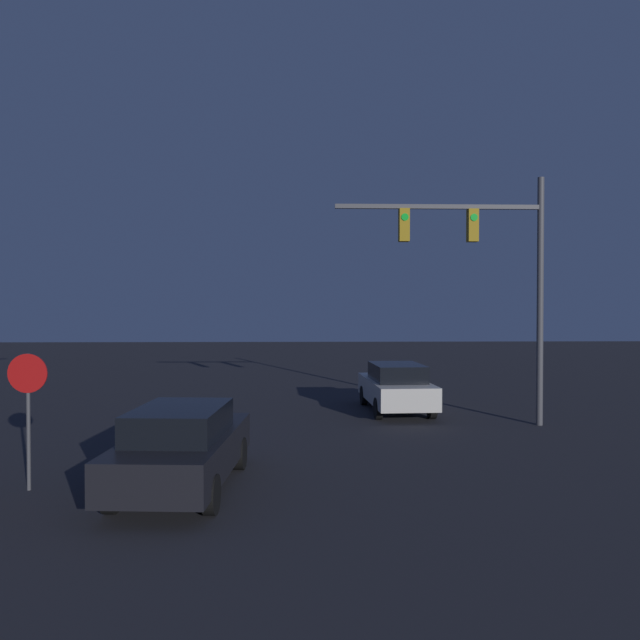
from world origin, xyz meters
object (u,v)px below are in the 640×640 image
Objects in this scene: car_far at (396,387)px; stop_sign at (28,395)px; car_near at (183,446)px; traffic_signal_mast at (489,260)px.

car_far is 1.85× the size of stop_sign.
car_near is 2.90m from stop_sign.
stop_sign reaches higher than car_near.
car_near is 0.67× the size of traffic_signal_mast.
stop_sign is (-2.75, 0.05, 0.92)m from car_near.
stop_sign reaches higher than car_far.
car_near is at bearing -141.28° from traffic_signal_mast.
traffic_signal_mast is 12.01m from stop_sign.
car_far is at bearing 46.14° from stop_sign.
traffic_signal_mast is at bearing -49.57° from car_far.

